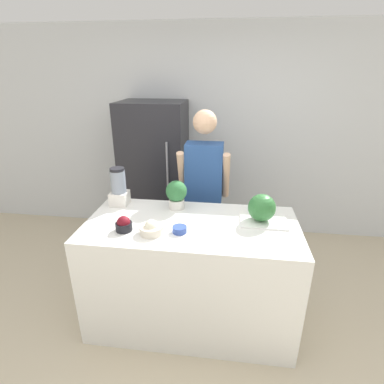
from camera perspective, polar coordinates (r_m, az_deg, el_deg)
ground_plane at (r=2.67m, az=-1.45°, el=-28.70°), size 14.00×14.00×0.00m
wall_back at (r=3.90m, az=3.34°, el=10.78°), size 8.00×0.06×2.60m
counter_island at (r=2.63m, az=-0.12°, el=-15.15°), size 1.68×0.82×0.95m
refrigerator at (r=3.76m, az=-7.01°, el=3.48°), size 0.76×0.65×1.74m
person at (r=3.04m, az=2.25°, el=-0.27°), size 0.50×0.27×1.74m
cutting_board at (r=2.46m, az=13.41°, el=-5.34°), size 0.37×0.27×0.01m
watermelon at (r=2.40m, az=13.15°, el=-2.92°), size 0.22×0.22×0.22m
bowl_cherries at (r=2.31m, az=-12.88°, el=-6.06°), size 0.12×0.12×0.12m
bowl_cream at (r=2.23m, az=-7.75°, el=-6.90°), size 0.18×0.18×0.11m
bowl_small_blue at (r=2.24m, az=-2.38°, el=-7.15°), size 0.11×0.11×0.05m
blender at (r=2.71m, az=-13.78°, el=0.77°), size 0.15×0.15×0.34m
potted_plant at (r=2.57m, az=-2.99°, el=-0.31°), size 0.18×0.18×0.25m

